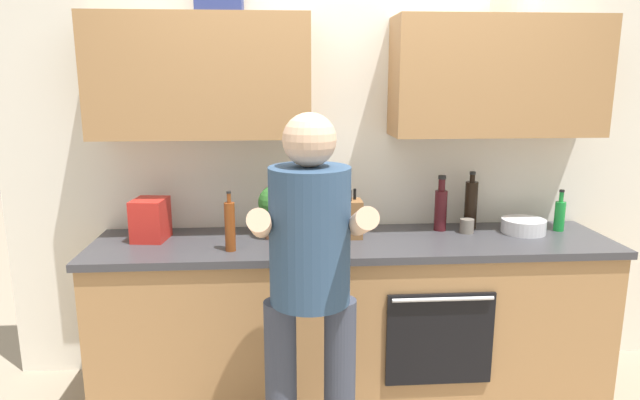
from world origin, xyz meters
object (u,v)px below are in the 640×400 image
bottle_soda (560,215)px  mixing_bowl (523,226)px  bottle_wine (441,208)px  bottle_vinegar (230,226)px  bottle_juice (324,210)px  grocery_bag_crisps (150,219)px  potted_herb (276,207)px  person_standing (310,273)px  cup_stoneware (467,226)px  bottle_soy (471,204)px  knife_block (352,218)px

bottle_soda → mixing_bowl: 0.23m
bottle_wine → bottle_vinegar: bearing=-165.1°
bottle_soda → mixing_bowl: bottle_soda is taller
bottle_juice → grocery_bag_crisps: 0.96m
bottle_vinegar → mixing_bowl: bottle_vinegar is taller
potted_herb → bottle_soda: bearing=1.0°
mixing_bowl → person_standing: bearing=-148.6°
person_standing → bottle_soda: 1.69m
bottle_wine → bottle_soda: bottle_wine is taller
bottle_juice → cup_stoneware: bearing=-1.7°
bottle_soy → bottle_wine: size_ratio=1.04×
person_standing → cup_stoneware: bearing=40.1°
potted_herb → bottle_wine: bearing=5.2°
bottle_soy → bottle_soda: 0.51m
bottle_wine → bottle_juice: size_ratio=0.98×
knife_block → grocery_bag_crisps: bearing=178.7°
grocery_bag_crisps → person_standing: bearing=-43.2°
bottle_juice → mixing_bowl: bottle_juice is taller
person_standing → cup_stoneware: person_standing is taller
person_standing → bottle_vinegar: person_standing is taller
bottle_soy → mixing_bowl: bottle_soy is taller
person_standing → bottle_soda: bearing=28.3°
bottle_soda → potted_herb: (-1.64, -0.03, 0.08)m
grocery_bag_crisps → cup_stoneware: bearing=0.4°
potted_herb → cup_stoneware: bearing=0.9°
bottle_juice → mixing_bowl: size_ratio=1.33×
bottle_vinegar → bottle_wine: bearing=14.9°
bottle_soy → bottle_vinegar: size_ratio=1.08×
potted_herb → person_standing: bearing=-79.3°
bottle_soy → mixing_bowl: (0.27, -0.13, -0.10)m
bottle_juice → bottle_wine: bearing=3.8°
bottle_juice → bottle_soda: bearing=-0.5°
person_standing → grocery_bag_crisps: 1.14m
knife_block → cup_stoneware: bearing=3.2°
bottle_soda → cup_stoneware: 0.55m
bottle_soy → knife_block: bearing=-168.4°
bottle_juice → bottle_soda: bottle_juice is taller
bottle_vinegar → bottle_soy: bearing=14.5°
cup_stoneware → potted_herb: 1.10m
bottle_soy → grocery_bag_crisps: (-1.83, -0.12, -0.03)m
bottle_vinegar → potted_herb: 0.33m
bottle_wine → cup_stoneware: size_ratio=3.97×
cup_stoneware → mixing_bowl: size_ratio=0.33×
cup_stoneware → grocery_bag_crisps: bearing=-179.6°
person_standing → knife_block: (0.27, 0.76, 0.04)m
grocery_bag_crisps → mixing_bowl: bearing=-0.2°
bottle_soda → potted_herb: size_ratio=0.81×
person_standing → bottle_soy: person_standing is taller
knife_block → grocery_bag_crisps: size_ratio=1.19×
bottle_wine → potted_herb: 0.96m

